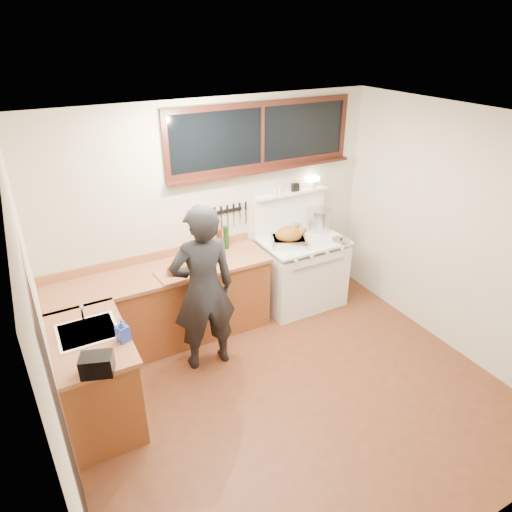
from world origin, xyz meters
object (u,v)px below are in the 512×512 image
cutting_board (178,270)px  roast_turkey (289,238)px  vintage_stove (301,270)px  man (203,290)px

cutting_board → roast_turkey: roast_turkey is taller
cutting_board → roast_turkey: size_ratio=0.94×
vintage_stove → roast_turkey: vintage_stove is taller
vintage_stove → cutting_board: (-1.64, -0.12, 0.49)m
cutting_board → vintage_stove: bearing=4.2°
man → roast_turkey: (1.30, 0.48, 0.10)m
cutting_board → roast_turkey: 1.41m
vintage_stove → cutting_board: vintage_stove is taller
vintage_stove → roast_turkey: 0.59m
vintage_stove → roast_turkey: (-0.24, -0.06, 0.53)m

